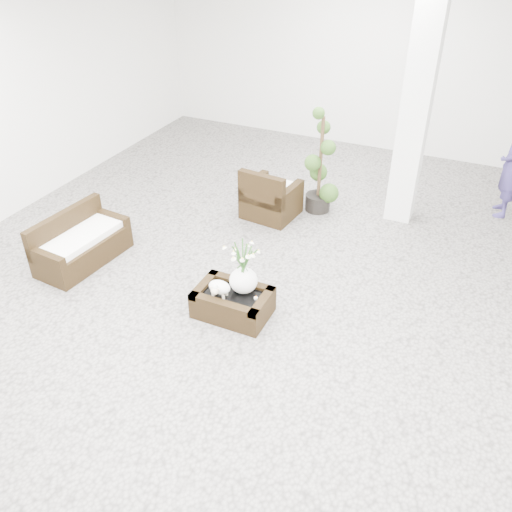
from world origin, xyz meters
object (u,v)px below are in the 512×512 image
at_px(loveseat, 81,239).
at_px(topiary, 320,162).
at_px(coffee_table, 233,304).
at_px(armchair, 271,192).

bearing_deg(loveseat, topiary, -35.98).
distance_m(loveseat, topiary, 3.78).
bearing_deg(topiary, coffee_table, -90.84).
distance_m(coffee_table, topiary, 3.07).
height_order(armchair, loveseat, armchair).
distance_m(armchair, topiary, 0.89).
xyz_separation_m(coffee_table, topiary, (0.04, 2.99, 0.69)).
relative_size(coffee_table, loveseat, 0.68).
height_order(armchair, topiary, topiary).
bearing_deg(coffee_table, loveseat, 176.13).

